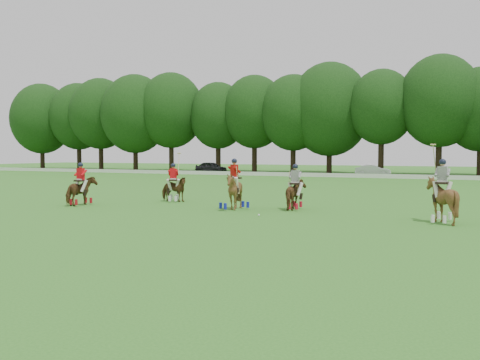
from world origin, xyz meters
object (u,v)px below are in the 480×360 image
at_px(polo_stripe_a, 295,194).
at_px(polo_red_b, 173,188).
at_px(polo_red_c, 234,191).
at_px(polo_ball, 259,215).
at_px(car_mid, 373,170).
at_px(polo_red_a, 81,190).
at_px(car_left, 211,167).
at_px(polo_stripe_b, 442,199).

bearing_deg(polo_stripe_a, polo_red_b, 172.27).
xyz_separation_m(polo_red_c, polo_ball, (2.05, -1.82, -0.84)).
height_order(polo_red_c, polo_ball, polo_red_c).
xyz_separation_m(car_mid, polo_red_b, (-3.62, -36.41, 0.09)).
xyz_separation_m(polo_red_a, polo_red_c, (8.03, 1.48, 0.11)).
height_order(car_left, polo_red_b, polo_red_b).
distance_m(polo_red_a, polo_red_c, 8.16).
distance_m(car_left, polo_ball, 47.13).
height_order(polo_red_b, polo_stripe_b, polo_stripe_b).
bearing_deg(polo_red_a, polo_ball, -1.95).
height_order(car_left, polo_red_a, polo_red_a).
relative_size(polo_red_b, polo_ball, 29.54).
xyz_separation_m(car_left, car_mid, (20.89, 0.00, -0.09)).
height_order(polo_red_a, polo_stripe_a, polo_red_a).
xyz_separation_m(polo_red_a, polo_red_b, (3.22, 3.72, -0.04)).
bearing_deg(car_mid, polo_stripe_a, 175.69).
bearing_deg(polo_red_b, polo_stripe_b, -12.27).
relative_size(polo_red_b, polo_stripe_b, 0.88).
relative_size(polo_red_a, polo_red_c, 0.90).
bearing_deg(car_left, polo_red_b, -144.84).
distance_m(car_mid, polo_ball, 40.60).
distance_m(polo_red_c, polo_stripe_a, 2.89).
xyz_separation_m(car_mid, polo_ball, (3.24, -40.47, -0.60)).
height_order(polo_red_b, polo_stripe_a, polo_red_b).
bearing_deg(car_left, polo_red_a, -150.92).
relative_size(polo_red_c, polo_stripe_a, 1.12).
bearing_deg(car_left, polo_stripe_a, -136.80).
bearing_deg(polo_stripe_b, car_left, 128.48).
bearing_deg(car_left, polo_stripe_b, -131.74).
height_order(car_mid, polo_red_b, polo_red_b).
relative_size(polo_red_a, polo_ball, 24.36).
height_order(car_mid, polo_red_a, polo_red_a).
distance_m(car_mid, polo_stripe_a, 37.61).
xyz_separation_m(polo_red_a, polo_ball, (10.08, -0.34, -0.74)).
relative_size(car_mid, polo_stripe_a, 1.82).
relative_size(polo_stripe_a, polo_ball, 24.06).
relative_size(polo_red_a, polo_stripe_b, 0.73).
relative_size(polo_red_b, polo_red_c, 1.10).
xyz_separation_m(car_mid, polo_red_a, (-6.84, -40.13, 0.13)).
bearing_deg(polo_ball, car_left, 120.81).
relative_size(car_left, polo_stripe_b, 1.44).
bearing_deg(polo_red_b, polo_red_c, -24.95).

